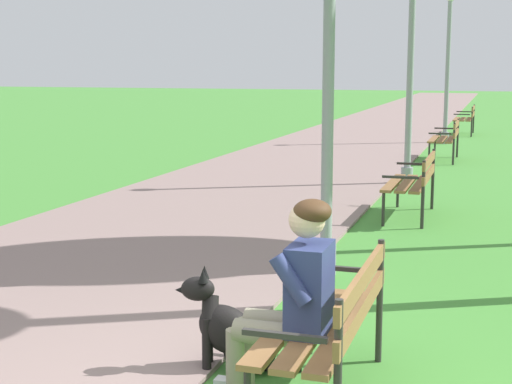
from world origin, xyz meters
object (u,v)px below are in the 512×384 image
object	(u,v)px
park_bench_far	(447,137)
lamp_post_near	(329,18)
lamp_post_far	(448,65)
park_bench_mid	(414,179)
person_seated_on_near_bench	(291,295)
dog_black	(234,334)
park_bench_near	(332,318)
park_bench_furthest	(466,117)
lamp_post_mid	(411,61)

from	to	relation	value
park_bench_far	lamp_post_near	size ratio (longest dim) A/B	0.32
lamp_post_far	park_bench_far	bearing A→B (deg)	-85.40
park_bench_mid	person_seated_on_near_bench	xyz separation A→B (m)	(-0.05, -6.01, 0.17)
dog_black	lamp_post_near	xyz separation A→B (m)	(0.05, 2.52, 2.16)
park_bench_near	person_seated_on_near_bench	bearing A→B (deg)	-142.89
park_bench_furthest	dog_black	size ratio (longest dim) A/B	1.83
lamp_post_far	lamp_post_mid	bearing A→B (deg)	-90.80
park_bench_near	lamp_post_far	bearing A→B (deg)	91.69
park_bench_near	park_bench_mid	bearing A→B (deg)	91.51
park_bench_mid	lamp_post_mid	world-z (taller)	lamp_post_mid
lamp_post_mid	park_bench_furthest	bearing A→B (deg)	87.21
lamp_post_near	lamp_post_mid	world-z (taller)	lamp_post_near
park_bench_far	park_bench_furthest	size ratio (longest dim) A/B	1.00
park_bench_near	park_bench_mid	xyz separation A→B (m)	(-0.15, 5.86, 0.00)
park_bench_mid	park_bench_far	distance (m)	6.46
park_bench_mid	dog_black	distance (m)	5.66
park_bench_far	park_bench_furthest	distance (m)	6.52
lamp_post_mid	lamp_post_near	bearing A→B (deg)	-90.71
lamp_post_near	lamp_post_far	bearing A→B (deg)	89.24
dog_black	lamp_post_near	distance (m)	3.32
park_bench_far	lamp_post_far	world-z (taller)	lamp_post_far
park_bench_mid	lamp_post_far	xyz separation A→B (m)	(-0.32, 10.11, 1.50)
park_bench_near	dog_black	xyz separation A→B (m)	(-0.70, 0.23, -0.25)
park_bench_furthest	lamp_post_far	xyz separation A→B (m)	(-0.39, -2.87, 1.50)
lamp_post_mid	lamp_post_far	world-z (taller)	lamp_post_mid
lamp_post_far	park_bench_mid	bearing A→B (deg)	-88.20
park_bench_near	lamp_post_near	distance (m)	3.41
park_bench_mid	person_seated_on_near_bench	distance (m)	6.01
park_bench_near	dog_black	size ratio (longest dim) A/B	1.83
park_bench_mid	dog_black	world-z (taller)	park_bench_mid
park_bench_far	lamp_post_mid	world-z (taller)	lamp_post_mid
park_bench_furthest	dog_black	distance (m)	18.62
park_bench_mid	lamp_post_mid	distance (m)	3.24
park_bench_far	person_seated_on_near_bench	world-z (taller)	person_seated_on_near_bench
person_seated_on_near_bench	lamp_post_far	world-z (taller)	lamp_post_far
lamp_post_mid	park_bench_near	bearing A→B (deg)	-86.21
park_bench_far	lamp_post_mid	size ratio (longest dim) A/B	0.38
park_bench_far	park_bench_furthest	world-z (taller)	same
park_bench_near	park_bench_mid	size ratio (longest dim) A/B	1.00
lamp_post_near	person_seated_on_near_bench	bearing A→B (deg)	-81.39
park_bench_far	lamp_post_near	bearing A→B (deg)	-92.81
park_bench_near	lamp_post_mid	bearing A→B (deg)	93.79
lamp_post_far	park_bench_near	bearing A→B (deg)	-88.31
park_bench_near	park_bench_furthest	world-z (taller)	same
park_bench_near	lamp_post_far	world-z (taller)	lamp_post_far
person_seated_on_near_bench	lamp_post_mid	world-z (taller)	lamp_post_mid
park_bench_mid	park_bench_furthest	world-z (taller)	same
dog_black	person_seated_on_near_bench	bearing A→B (deg)	-38.46
park_bench_near	dog_black	bearing A→B (deg)	161.59
park_bench_near	lamp_post_near	bearing A→B (deg)	103.25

